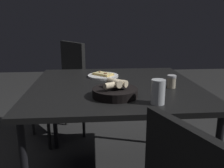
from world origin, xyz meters
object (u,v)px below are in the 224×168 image
pizza_plate (103,75)px  bread_basket (115,91)px  beer_glass (158,93)px  chair_far (64,84)px  dining_table (115,92)px  pepper_shaker (171,82)px

pizza_plate → bread_basket: size_ratio=0.90×
bread_basket → beer_glass: beer_glass is taller
pizza_plate → chair_far: (-0.56, -0.37, -0.21)m
dining_table → pizza_plate: size_ratio=4.77×
bread_basket → chair_far: (-1.07, -0.42, -0.23)m
beer_glass → dining_table: bearing=-155.1°
pepper_shaker → chair_far: chair_far is taller
pizza_plate → dining_table: bearing=16.4°
bread_basket → chair_far: chair_far is taller
beer_glass → chair_far: chair_far is taller
dining_table → chair_far: 0.93m
dining_table → bread_basket: bread_basket is taller
pizza_plate → bread_basket: bread_basket is taller
pizza_plate → bread_basket: bearing=5.2°
chair_far → beer_glass: bearing=27.7°
beer_glass → chair_far: bearing=-152.3°
pepper_shaker → beer_glass: bearing=-29.9°
dining_table → bread_basket: (0.27, -0.02, 0.09)m
dining_table → chair_far: size_ratio=1.18×
pizza_plate → chair_far: 0.70m
pepper_shaker → chair_far: bearing=-138.5°
dining_table → pizza_plate: bearing=-163.6°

